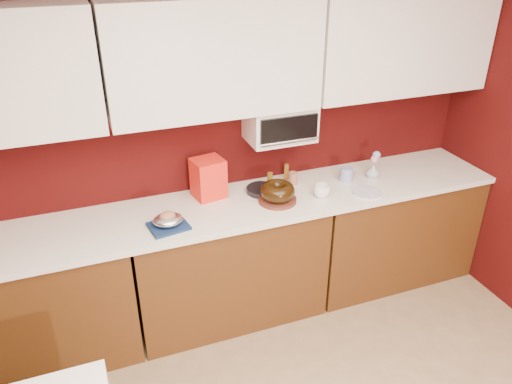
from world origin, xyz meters
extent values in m
cube|color=#3D0908|center=(0.00, 2.25, 1.25)|extent=(4.00, 0.02, 2.50)
cube|color=#4F2C0F|center=(-1.33, 1.94, 0.43)|extent=(1.31, 0.58, 0.86)
cube|color=#4F2C0F|center=(0.00, 1.94, 0.43)|extent=(1.31, 0.58, 0.86)
cube|color=#4F2C0F|center=(1.33, 1.94, 0.43)|extent=(1.31, 0.58, 0.86)
cube|color=white|center=(0.00, 1.94, 0.88)|extent=(4.00, 0.62, 0.04)
cube|color=white|center=(0.00, 2.08, 1.85)|extent=(1.31, 0.33, 0.70)
cube|color=white|center=(1.33, 2.08, 1.85)|extent=(1.31, 0.33, 0.70)
cube|color=white|center=(0.45, 2.10, 1.38)|extent=(0.45, 0.30, 0.25)
cube|color=black|center=(0.45, 1.94, 1.38)|extent=(0.40, 0.02, 0.18)
cylinder|color=silver|center=(0.45, 1.93, 1.30)|extent=(0.42, 0.02, 0.02)
cylinder|color=#5A271B|center=(0.35, 1.87, 0.91)|extent=(0.27, 0.27, 0.02)
torus|color=black|center=(0.35, 1.87, 0.98)|extent=(0.25, 0.25, 0.10)
cube|color=#15294F|center=(-0.41, 1.80, 0.91)|extent=(0.26, 0.23, 0.02)
ellipsoid|color=white|center=(-0.41, 1.80, 0.96)|extent=(0.20, 0.18, 0.07)
ellipsoid|color=#BB7155|center=(-0.41, 1.80, 0.98)|extent=(0.12, 0.11, 0.06)
cube|color=red|center=(-0.07, 2.11, 1.04)|extent=(0.23, 0.22, 0.28)
cylinder|color=black|center=(0.29, 2.04, 0.92)|extent=(0.27, 0.27, 0.04)
imported|color=white|center=(0.66, 1.83, 0.95)|extent=(0.14, 0.14, 0.11)
cylinder|color=#1C3C9A|center=(0.93, 1.98, 0.95)|extent=(0.11, 0.11, 0.11)
imported|color=#AAB1C1|center=(1.15, 1.96, 0.96)|extent=(0.09, 0.09, 0.12)
sphere|color=pink|center=(1.15, 1.96, 1.05)|extent=(0.05, 0.05, 0.05)
sphere|color=#809ACE|center=(1.18, 1.98, 1.07)|extent=(0.06, 0.06, 0.06)
cylinder|color=silver|center=(0.98, 1.76, 0.91)|extent=(0.22, 0.22, 0.01)
cylinder|color=brown|center=(0.38, 2.09, 0.96)|extent=(0.04, 0.04, 0.11)
cylinder|color=#936042|center=(0.55, 2.07, 0.95)|extent=(0.08, 0.08, 0.09)
cylinder|color=brown|center=(0.54, 2.17, 0.96)|extent=(0.04, 0.04, 0.12)
camera|label=1|loc=(-0.83, -0.84, 2.54)|focal=35.00mm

